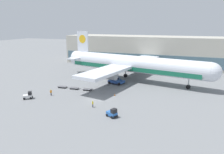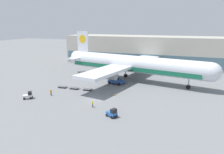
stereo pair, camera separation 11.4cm
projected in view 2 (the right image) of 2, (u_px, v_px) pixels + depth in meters
name	position (u px, v px, depth m)	size (l,w,h in m)	color
ground_plane	(94.00, 100.00, 58.27)	(400.00, 400.00, 0.00)	slate
terminal_building	(156.00, 51.00, 105.95)	(90.00, 18.20, 14.00)	#BCB7A8
airplane_main	(130.00, 64.00, 77.32)	(57.61, 48.65, 17.00)	silver
scissor_lift_loader	(116.00, 78.00, 73.69)	(5.66, 4.18, 5.51)	#284C99
baggage_tug_foreground	(28.00, 96.00, 59.04)	(2.81, 2.63, 2.00)	silver
baggage_tug_mid	(112.00, 113.00, 47.43)	(2.81, 2.45, 2.00)	#2D66B7
baggage_dolly_lead	(62.00, 87.00, 69.24)	(3.74, 1.68, 0.48)	#56565B
baggage_dolly_second	(74.00, 88.00, 67.87)	(3.74, 1.68, 0.48)	#56565B
baggage_dolly_third	(88.00, 89.00, 66.51)	(3.74, 1.68, 0.48)	#56565B
ground_crew_near	(93.00, 103.00, 52.94)	(0.26, 0.57, 1.69)	black
ground_crew_far	(51.00, 92.00, 61.60)	(0.48, 0.39, 1.79)	black
traffic_cone_near	(115.00, 95.00, 61.59)	(0.40, 0.40, 0.66)	black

